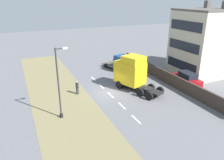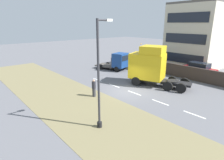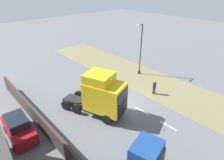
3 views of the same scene
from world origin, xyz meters
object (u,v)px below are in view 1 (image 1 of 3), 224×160
(flatbed_truck, at_px, (120,62))
(pedestrian, at_px, (77,88))
(lorry_cab, at_px, (132,72))
(lamp_post, at_px, (59,87))
(parked_car, at_px, (187,79))

(flatbed_truck, distance_m, pedestrian, 11.19)
(lorry_cab, height_order, pedestrian, lorry_cab)
(lorry_cab, distance_m, pedestrian, 7.35)
(lamp_post, bearing_deg, lorry_cab, 20.23)
(parked_car, bearing_deg, lamp_post, -173.39)
(parked_car, bearing_deg, pedestrian, 168.41)
(flatbed_truck, xyz_separation_m, lamp_post, (-12.19, -11.30, 1.93))
(flatbed_truck, relative_size, parked_car, 1.24)
(parked_car, bearing_deg, lorry_cab, 164.05)
(lorry_cab, distance_m, flatbed_truck, 7.88)
(parked_car, xyz_separation_m, pedestrian, (-14.48, 3.59, -0.12))
(parked_car, distance_m, lamp_post, 17.71)
(lamp_post, bearing_deg, parked_car, 4.28)
(lamp_post, distance_m, pedestrian, 6.26)
(flatbed_truck, distance_m, parked_car, 11.32)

